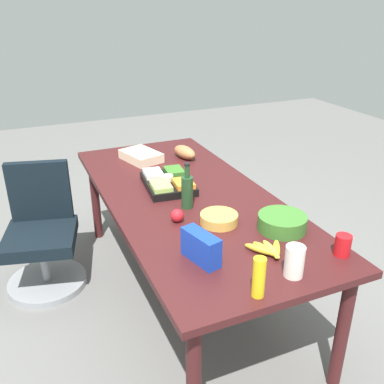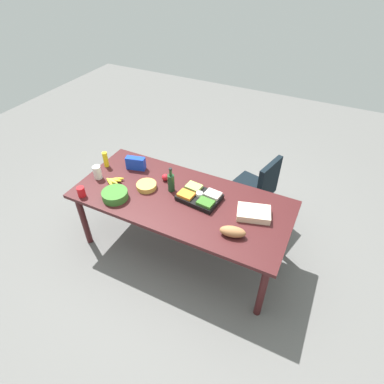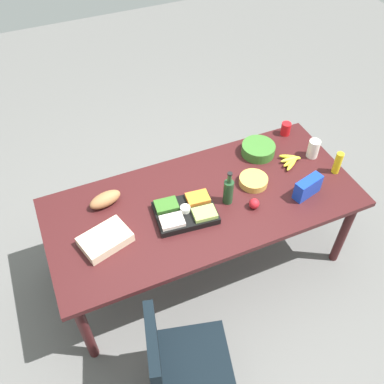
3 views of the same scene
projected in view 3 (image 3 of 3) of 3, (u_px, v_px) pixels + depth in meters
name	position (u px, v px, depth m)	size (l,w,h in m)	color
ground_plane	(202.00, 261.00, 3.63)	(10.00, 10.00, 0.00)	slate
conference_table	(204.00, 207.00, 3.12)	(2.28, 1.02, 0.77)	#3E1617
office_chair	(184.00, 370.00, 2.67)	(0.59, 0.58, 0.89)	gray
apple_red	(254.00, 204.00, 3.00)	(0.08, 0.08, 0.08)	red
mustard_bottle	(338.00, 163.00, 3.21)	(0.06, 0.06, 0.19)	yellow
chip_bag_blue	(308.00, 187.00, 3.06)	(0.22, 0.08, 0.15)	#163AB6
red_solo_cup	(286.00, 129.00, 3.55)	(0.08, 0.08, 0.11)	red
banana_bunch	(291.00, 161.00, 3.33)	(0.19, 0.20, 0.04)	yellow
veggie_tray	(185.00, 212.00, 2.95)	(0.45, 0.34, 0.09)	black
wine_bottle	(228.00, 191.00, 2.99)	(0.08, 0.08, 0.29)	#1F4022
chip_bowl	(253.00, 181.00, 3.17)	(0.21, 0.21, 0.06)	gold
sheet_cake	(105.00, 239.00, 2.79)	(0.32, 0.22, 0.07)	beige
bread_loaf	(105.00, 200.00, 3.01)	(0.24, 0.11, 0.10)	#A16940
salad_bowl	(258.00, 149.00, 3.39)	(0.27, 0.27, 0.09)	#386F29
mayo_jar	(313.00, 149.00, 3.35)	(0.09, 0.09, 0.15)	white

